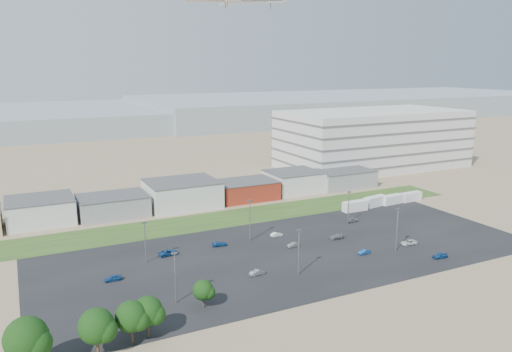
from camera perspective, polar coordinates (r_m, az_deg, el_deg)
ground at (r=104.65m, az=7.28°, el=-12.58°), size 700.00×700.00×0.00m
parking_lot at (r=122.68m, az=4.07°, el=-8.64°), size 120.00×50.00×0.01m
grass_strip at (r=147.75m, az=-3.90°, el=-4.93°), size 160.00×16.00×0.02m
hills_backdrop at (r=406.41m, az=-12.92°, el=6.58°), size 700.00×200.00×9.00m
building_row at (r=159.06m, az=-12.23°, el=-2.43°), size 170.00×20.00×8.00m
parking_garage at (r=227.21m, az=13.20°, el=4.15°), size 80.00×40.00×25.00m
box_trailer_a at (r=158.24m, az=11.26°, el=-3.38°), size 8.25×2.58×3.09m
box_trailer_b at (r=164.84m, az=13.45°, el=-2.83°), size 8.79×4.04×3.18m
box_trailer_c at (r=168.88m, az=15.27°, el=-2.61°), size 8.01×3.15×2.93m
box_trailer_d at (r=174.34m, az=17.30°, el=-2.27°), size 7.88×2.82×2.91m
tree_far_left at (r=82.73m, az=-24.74°, el=-16.94°), size 6.79×6.79×10.19m
tree_left at (r=83.93m, az=-17.77°, el=-16.38°), size 5.96×5.96×8.95m
tree_mid at (r=86.01m, az=-14.06°, el=-15.64°), size 5.54×5.54×8.31m
tree_right at (r=87.28m, az=-12.27°, el=-15.19°), size 5.39×5.39×8.09m
tree_near at (r=95.40m, az=-6.06°, el=-13.08°), size 4.14×4.14×6.22m
lightpole_front_l at (r=97.14m, az=-9.21°, el=-11.44°), size 1.18×0.49×10.07m
lightpole_front_m at (r=108.39m, az=4.90°, el=-8.69°), size 1.20×0.50×10.19m
lightpole_front_r at (r=126.02m, az=15.80°, el=-5.93°), size 1.27×0.53×10.75m
lightpole_back_l at (r=117.20m, az=-12.53°, el=-7.44°), size 1.13×0.47×9.65m
lightpole_back_m at (r=128.08m, az=-0.71°, el=-5.12°), size 1.28×0.53×10.84m
lightpole_back_r at (r=144.03m, az=10.53°, el=-3.61°), size 1.12×0.47×9.52m
parked_car_0 at (r=132.60m, az=17.07°, el=-7.27°), size 4.53×2.52×1.20m
parked_car_1 at (r=123.61m, az=12.25°, el=-8.47°), size 3.41×1.48×1.09m
parked_car_2 at (r=126.09m, az=20.29°, el=-8.52°), size 3.86×1.74×1.29m
parked_car_4 at (r=109.52m, az=0.10°, el=-10.96°), size 3.64×1.50×1.17m
parked_car_5 at (r=110.94m, az=-16.04°, el=-11.14°), size 3.61×1.50×1.22m
parked_car_6 at (r=126.28m, az=-4.19°, el=-7.75°), size 4.03×2.07×1.12m
parked_car_7 at (r=125.78m, az=4.29°, el=-7.84°), size 3.40×1.42×1.09m
parked_car_8 at (r=147.22m, az=10.98°, el=-4.94°), size 3.98×1.96×1.31m
parked_car_9 at (r=121.93m, az=-9.97°, el=-8.61°), size 4.97×2.74×1.32m
parked_car_10 at (r=92.27m, az=-13.38°, el=-16.04°), size 4.37×1.97×1.24m
parked_car_11 at (r=132.81m, az=2.37°, el=-6.69°), size 3.48×1.49×1.11m
parked_car_12 at (r=132.53m, az=9.15°, el=-6.88°), size 4.03×1.91×1.14m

